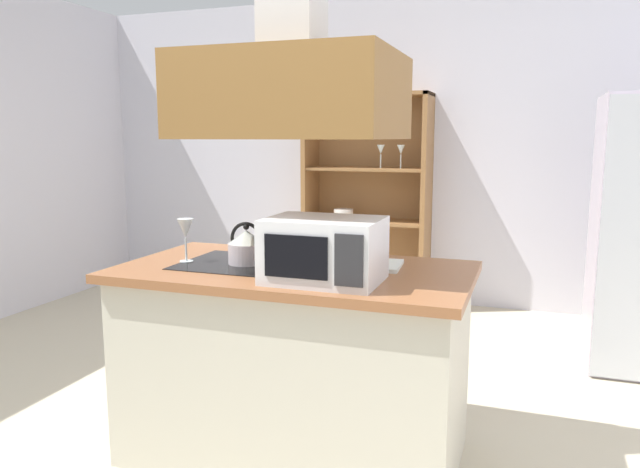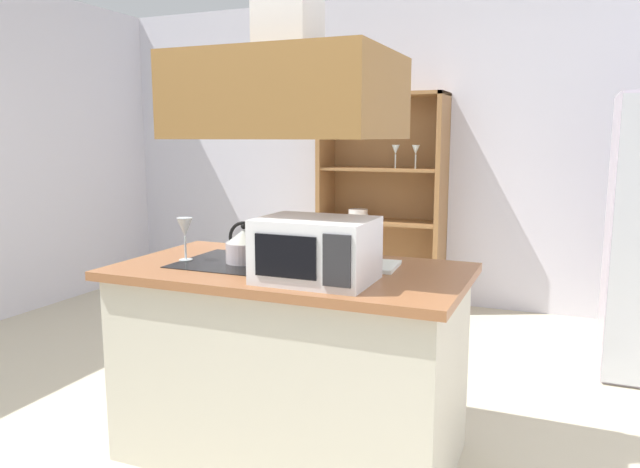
% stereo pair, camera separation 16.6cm
% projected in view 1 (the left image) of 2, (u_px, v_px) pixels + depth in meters
% --- Properties ---
extents(ground_plane, '(7.80, 7.80, 0.00)m').
position_uv_depth(ground_plane, '(261.00, 454.00, 2.85)').
color(ground_plane, beige).
extents(wall_back, '(6.00, 0.12, 2.70)m').
position_uv_depth(wall_back, '(400.00, 152.00, 5.43)').
color(wall_back, silver).
rests_on(wall_back, ground).
extents(kitchen_island, '(1.58, 0.86, 0.90)m').
position_uv_depth(kitchen_island, '(295.00, 362.00, 2.79)').
color(kitchen_island, beige).
rests_on(kitchen_island, ground).
extents(range_hood, '(0.90, 0.70, 1.23)m').
position_uv_depth(range_hood, '(293.00, 71.00, 2.58)').
color(range_hood, brown).
extents(dish_cabinet, '(1.10, 0.40, 1.85)m').
position_uv_depth(dish_cabinet, '(367.00, 212.00, 5.39)').
color(dish_cabinet, olive).
rests_on(dish_cabinet, ground).
extents(kettle, '(0.17, 0.17, 0.19)m').
position_uv_depth(kettle, '(247.00, 246.00, 2.78)').
color(kettle, '#BEB4B9').
rests_on(kettle, kitchen_island).
extents(cutting_board, '(0.36, 0.27, 0.02)m').
position_uv_depth(cutting_board, '(363.00, 264.00, 2.75)').
color(cutting_board, white).
rests_on(cutting_board, kitchen_island).
extents(microwave, '(0.46, 0.35, 0.26)m').
position_uv_depth(microwave, '(324.00, 250.00, 2.44)').
color(microwave, silver).
rests_on(microwave, kitchen_island).
extents(wine_glass_on_counter, '(0.08, 0.08, 0.21)m').
position_uv_depth(wine_glass_on_counter, '(185.00, 230.00, 2.81)').
color(wine_glass_on_counter, silver).
rests_on(wine_glass_on_counter, kitchen_island).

